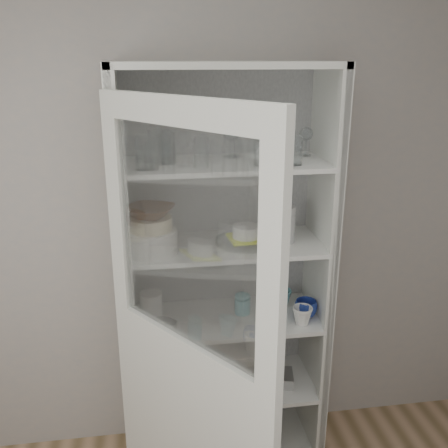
# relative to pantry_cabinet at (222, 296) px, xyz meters

# --- Properties ---
(wall_back) EXTENTS (3.60, 0.02, 2.60)m
(wall_back) POSITION_rel_pantry_cabinet_xyz_m (-0.20, 0.16, 0.36)
(wall_back) COLOR #A3A19E
(wall_back) RESTS_ON ground
(pantry_cabinet) EXTENTS (1.00, 0.45, 2.10)m
(pantry_cabinet) POSITION_rel_pantry_cabinet_xyz_m (0.00, 0.00, 0.00)
(pantry_cabinet) COLOR silver
(pantry_cabinet) RESTS_ON floor
(cupboard_door) EXTENTS (0.57, 0.75, 2.00)m
(cupboard_door) POSITION_rel_pantry_cabinet_xyz_m (-0.23, -0.65, -0.07)
(cupboard_door) COLOR silver
(cupboard_door) RESTS_ON floor
(tumbler_0) EXTENTS (0.09, 0.09, 0.15)m
(tumbler_0) POSITION_rel_pantry_cabinet_xyz_m (-0.36, -0.19, 0.79)
(tumbler_0) COLOR silver
(tumbler_0) RESTS_ON shelf_glass
(tumbler_1) EXTENTS (0.06, 0.06, 0.13)m
(tumbler_1) POSITION_rel_pantry_cabinet_xyz_m (-0.33, -0.19, 0.78)
(tumbler_1) COLOR silver
(tumbler_1) RESTS_ON shelf_glass
(tumbler_2) EXTENTS (0.09, 0.09, 0.14)m
(tumbler_2) POSITION_rel_pantry_cabinet_xyz_m (-0.12, -0.20, 0.79)
(tumbler_2) COLOR silver
(tumbler_2) RESTS_ON shelf_glass
(tumbler_3) EXTENTS (0.08, 0.08, 0.14)m
(tumbler_3) POSITION_rel_pantry_cabinet_xyz_m (0.15, -0.17, 0.79)
(tumbler_3) COLOR silver
(tumbler_3) RESTS_ON shelf_glass
(tumbler_4) EXTENTS (0.07, 0.07, 0.14)m
(tumbler_4) POSITION_rel_pantry_cabinet_xyz_m (0.19, -0.21, 0.79)
(tumbler_4) COLOR silver
(tumbler_4) RESTS_ON shelf_glass
(tumbler_5) EXTENTS (0.08, 0.08, 0.13)m
(tumbler_5) POSITION_rel_pantry_cabinet_xyz_m (0.30, -0.19, 0.79)
(tumbler_5) COLOR silver
(tumbler_5) RESTS_ON shelf_glass
(tumbler_6) EXTENTS (0.08, 0.08, 0.15)m
(tumbler_6) POSITION_rel_pantry_cabinet_xyz_m (0.25, -0.20, 0.80)
(tumbler_6) COLOR silver
(tumbler_6) RESTS_ON shelf_glass
(tumbler_7) EXTENTS (0.08, 0.08, 0.14)m
(tumbler_7) POSITION_rel_pantry_cabinet_xyz_m (-0.26, -0.09, 0.79)
(tumbler_7) COLOR silver
(tumbler_7) RESTS_ON shelf_glass
(tumbler_8) EXTENTS (0.08, 0.08, 0.15)m
(tumbler_8) POSITION_rel_pantry_cabinet_xyz_m (-0.31, -0.08, 0.80)
(tumbler_8) COLOR silver
(tumbler_8) RESTS_ON shelf_glass
(tumbler_9) EXTENTS (0.07, 0.07, 0.13)m
(tumbler_9) POSITION_rel_pantry_cabinet_xyz_m (-0.27, -0.08, 0.79)
(tumbler_9) COLOR silver
(tumbler_9) RESTS_ON shelf_glass
(goblet_0) EXTENTS (0.07, 0.07, 0.15)m
(goblet_0) POSITION_rel_pantry_cabinet_xyz_m (-0.25, 0.04, 0.80)
(goblet_0) COLOR silver
(goblet_0) RESTS_ON shelf_glass
(goblet_1) EXTENTS (0.08, 0.08, 0.17)m
(goblet_1) POSITION_rel_pantry_cabinet_xyz_m (0.07, 0.04, 0.81)
(goblet_1) COLOR silver
(goblet_1) RESTS_ON shelf_glass
(goblet_2) EXTENTS (0.07, 0.07, 0.16)m
(goblet_2) POSITION_rel_pantry_cabinet_xyz_m (0.04, 0.02, 0.80)
(goblet_2) COLOR silver
(goblet_2) RESTS_ON shelf_glass
(goblet_3) EXTENTS (0.07, 0.07, 0.15)m
(goblet_3) POSITION_rel_pantry_cabinet_xyz_m (0.41, 0.01, 0.80)
(goblet_3) COLOR silver
(goblet_3) RESTS_ON shelf_glass
(plate_stack_front) EXTENTS (0.24, 0.24, 0.11)m
(plate_stack_front) POSITION_rel_pantry_cabinet_xyz_m (-0.35, -0.14, 0.38)
(plate_stack_front) COLOR white
(plate_stack_front) RESTS_ON shelf_plates
(plate_stack_back) EXTENTS (0.20, 0.20, 0.07)m
(plate_stack_back) POSITION_rel_pantry_cabinet_xyz_m (-0.36, 0.07, 0.36)
(plate_stack_back) COLOR white
(plate_stack_back) RESTS_ON shelf_plates
(cream_bowl) EXTENTS (0.23, 0.23, 0.06)m
(cream_bowl) POSITION_rel_pantry_cabinet_xyz_m (-0.35, -0.14, 0.46)
(cream_bowl) COLOR beige
(cream_bowl) RESTS_ON plate_stack_front
(terracotta_bowl) EXTENTS (0.28, 0.28, 0.05)m
(terracotta_bowl) POSITION_rel_pantry_cabinet_xyz_m (-0.35, -0.14, 0.52)
(terracotta_bowl) COLOR #502C15
(terracotta_bowl) RESTS_ON cream_bowl
(glass_platter) EXTENTS (0.36, 0.36, 0.02)m
(glass_platter) POSITION_rel_pantry_cabinet_xyz_m (0.11, -0.08, 0.33)
(glass_platter) COLOR silver
(glass_platter) RESTS_ON shelf_plates
(yellow_trivet) EXTENTS (0.18, 0.18, 0.01)m
(yellow_trivet) POSITION_rel_pantry_cabinet_xyz_m (0.11, -0.08, 0.34)
(yellow_trivet) COLOR yellow
(yellow_trivet) RESTS_ON glass_platter
(white_ramekin) EXTENTS (0.14, 0.14, 0.06)m
(white_ramekin) POSITION_rel_pantry_cabinet_xyz_m (0.11, -0.08, 0.38)
(white_ramekin) COLOR white
(white_ramekin) RESTS_ON yellow_trivet
(grey_bowl_stack) EXTENTS (0.14, 0.14, 0.18)m
(grey_bowl_stack) POSITION_rel_pantry_cabinet_xyz_m (0.28, -0.08, 0.41)
(grey_bowl_stack) COLOR #BCBCBC
(grey_bowl_stack) RESTS_ON shelf_plates
(mug_blue) EXTENTS (0.15, 0.15, 0.09)m
(mug_blue) POSITION_rel_pantry_cabinet_xyz_m (0.41, -0.13, -0.03)
(mug_blue) COLOR navy
(mug_blue) RESTS_ON shelf_mugs
(mug_teal) EXTENTS (0.11, 0.11, 0.09)m
(mug_teal) POSITION_rel_pantry_cabinet_xyz_m (0.32, -0.00, -0.03)
(mug_teal) COLOR teal
(mug_teal) RESTS_ON shelf_mugs
(mug_white) EXTENTS (0.10, 0.10, 0.09)m
(mug_white) POSITION_rel_pantry_cabinet_xyz_m (0.37, -0.20, -0.03)
(mug_white) COLOR white
(mug_white) RESTS_ON shelf_mugs
(teal_jar) EXTENTS (0.08, 0.08, 0.10)m
(teal_jar) POSITION_rel_pantry_cabinet_xyz_m (0.10, -0.05, -0.03)
(teal_jar) COLOR teal
(teal_jar) RESTS_ON shelf_mugs
(measuring_cups) EXTENTS (0.10, 0.10, 0.04)m
(measuring_cups) POSITION_rel_pantry_cabinet_xyz_m (-0.31, -0.14, -0.06)
(measuring_cups) COLOR #AFAFAF
(measuring_cups) RESTS_ON shelf_mugs
(white_canister) EXTENTS (0.14, 0.14, 0.13)m
(white_canister) POSITION_rel_pantry_cabinet_xyz_m (-0.37, -0.02, -0.01)
(white_canister) COLOR white
(white_canister) RESTS_ON shelf_mugs
(cream_dish) EXTENTS (0.26, 0.26, 0.07)m
(cream_dish) POSITION_rel_pantry_cabinet_xyz_m (-0.23, -0.08, -0.45)
(cream_dish) COLOR beige
(cream_dish) RESTS_ON shelf_bot
(tin_box) EXTENTS (0.22, 0.17, 0.06)m
(tin_box) POSITION_rel_pantry_cabinet_xyz_m (0.27, -0.11, -0.45)
(tin_box) COLOR #A5A5A5
(tin_box) RESTS_ON shelf_bot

